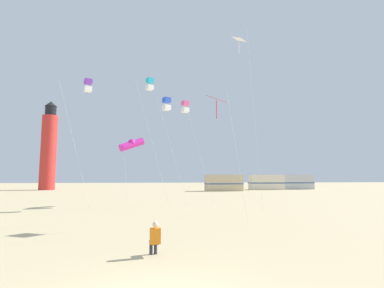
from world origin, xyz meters
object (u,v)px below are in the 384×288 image
Objects in this scene: kite_box_rainbow at (185,107)px; rv_van_silver at (296,182)px; kite_diamond_scarlet at (218,103)px; kite_flyer_standing at (155,238)px; kite_box_violet at (88,86)px; kite_box_blue at (167,104)px; lighthouse_distant at (49,148)px; kite_diamond_white at (240,47)px; kite_tube_magenta at (132,144)px; rv_van_cream at (266,182)px; rv_van_tan at (224,183)px; kite_box_cyan at (150,84)px.

kite_box_rainbow is 1.55× the size of rv_van_silver.
kite_flyer_standing is at bearing -117.66° from kite_diamond_scarlet.
kite_box_violet reaches higher than kite_box_rainbow.
kite_box_blue is 37.78m from lighthouse_distant.
kite_diamond_white reaches higher than kite_tube_magenta.
kite_box_violet is 1.73× the size of rv_van_cream.
kite_box_violet is 1.72× the size of rv_van_tan.
rv_van_silver is at bearing 41.76° from kite_box_violet.
kite_box_rainbow is at bearing 8.12° from kite_box_cyan.
kite_diamond_white is 13.20m from kite_tube_magenta.
rv_van_cream is (19.21, 43.54, 0.78)m from kite_flyer_standing.
kite_diamond_scarlet is 44.60m from rv_van_silver.
kite_flyer_standing is 47.59m from rv_van_cream.
lighthouse_distant reaches higher than rv_van_silver.
rv_van_silver is at bearing 59.94° from kite_diamond_white.
rv_van_silver is (25.55, 44.64, 0.78)m from kite_flyer_standing.
kite_box_rainbow is 37.01m from lighthouse_distant.
kite_tube_magenta reaches higher than kite_flyer_standing.
rv_van_silver is at bearing -132.55° from kite_flyer_standing.
rv_van_cream is at bearing 55.97° from kite_box_blue.
kite_diamond_scarlet reaches higher than kite_tube_magenta.
kite_diamond_scarlet is 1.13× the size of rv_van_cream.
kite_box_blue is 3.10m from kite_box_rainbow.
kite_diamond_white is 31.31m from rv_van_tan.
rv_van_tan is 16.07m from rv_van_silver.
kite_box_cyan is at bearing 137.12° from kite_diamond_white.
kite_diamond_white is 45.22m from lighthouse_distant.
kite_box_blue is at bearing 139.44° from kite_diamond_white.
kite_diamond_scarlet is (3.34, 6.37, 6.34)m from kite_flyer_standing.
rv_van_tan is at bearing 59.00° from kite_tube_magenta.
kite_diamond_white is 2.06× the size of rv_van_silver.
kite_flyer_standing is 51.45m from rv_van_silver.
kite_flyer_standing is 0.18× the size of rv_van_cream.
kite_box_violet reaches higher than kite_box_blue.
kite_flyer_standing is 0.09× the size of kite_diamond_white.
rv_van_cream is (20.55, 26.02, -10.16)m from kite_box_cyan.
rv_van_tan is at bearing -117.26° from kite_flyer_standing.
rv_van_silver is at bearing 49.05° from kite_box_blue.
kite_box_blue is at bearing -103.96° from kite_flyer_standing.
kite_tube_magenta is (-8.91, 6.92, -6.85)m from kite_diamond_white.
rv_van_cream and rv_van_silver have the same top height.
kite_diamond_white reaches higher than rv_van_silver.
kite_diamond_scarlet is (6.31, -11.30, 1.28)m from kite_tube_magenta.
kite_box_blue reaches higher than rv_van_tan.
kite_box_rainbow is at bearing 52.96° from kite_box_blue.
rv_van_silver is (19.61, 33.89, -11.13)m from kite_diamond_white.
kite_box_violet is 5.73m from kite_box_cyan.
kite_tube_magenta is at bearing 147.37° from kite_box_blue.
kite_box_blue is at bearing -1.95° from kite_box_violet.
kite_box_cyan is at bearing -54.39° from lighthouse_distant.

